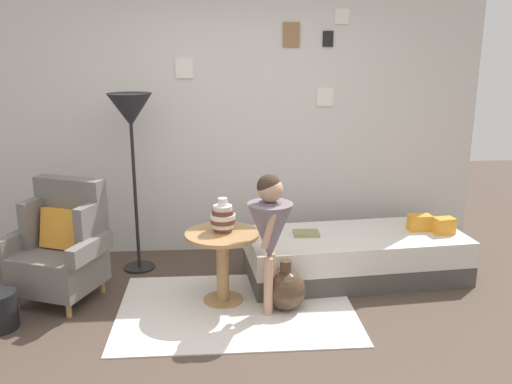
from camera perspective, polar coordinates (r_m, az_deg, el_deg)
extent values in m
plane|color=#4C3D33|center=(3.84, -1.21, -16.16)|extent=(12.00, 12.00, 0.00)
cube|color=silver|center=(5.28, -2.46, 7.51)|extent=(4.80, 0.10, 2.60)
cube|color=white|center=(5.31, 7.30, 9.92)|extent=(0.16, 0.02, 0.17)
cube|color=white|center=(5.30, 7.31, 9.92)|extent=(0.12, 0.01, 0.13)
cube|color=black|center=(5.29, 7.61, 15.76)|extent=(0.10, 0.02, 0.14)
cube|color=#B3B3AD|center=(5.28, 7.62, 15.76)|extent=(0.08, 0.01, 0.11)
cube|color=white|center=(5.32, 9.06, 17.87)|extent=(0.13, 0.02, 0.14)
cube|color=#999995|center=(5.32, 9.07, 17.87)|extent=(0.10, 0.01, 0.11)
cube|color=olive|center=(5.23, 3.75, 16.26)|extent=(0.16, 0.02, 0.22)
cube|color=#AFAFAB|center=(5.23, 3.76, 16.27)|extent=(0.12, 0.01, 0.18)
cube|color=white|center=(5.19, -7.58, 12.79)|extent=(0.16, 0.02, 0.17)
cube|color=gray|center=(5.19, -7.59, 12.79)|extent=(0.13, 0.01, 0.14)
cube|color=silver|center=(4.34, -2.10, -12.22)|extent=(1.84, 1.28, 0.01)
cylinder|color=tan|center=(4.72, -23.94, -10.47)|extent=(0.04, 0.04, 0.12)
cylinder|color=tan|center=(4.44, -19.19, -11.66)|extent=(0.04, 0.04, 0.12)
cylinder|color=tan|center=(5.03, -20.56, -8.55)|extent=(0.04, 0.04, 0.12)
cylinder|color=tan|center=(4.76, -15.95, -9.50)|extent=(0.04, 0.04, 0.12)
cube|color=slate|center=(4.65, -20.15, -7.65)|extent=(0.77, 0.75, 0.30)
cube|color=slate|center=(4.68, -18.91, -1.86)|extent=(0.61, 0.36, 0.55)
cube|color=slate|center=(4.77, -22.28, -2.93)|extent=(0.19, 0.32, 0.39)
cube|color=slate|center=(4.46, -17.13, -3.67)|extent=(0.19, 0.32, 0.39)
cube|color=slate|center=(4.76, -23.69, -4.64)|extent=(0.27, 0.50, 0.14)
cube|color=slate|center=(4.37, -17.12, -5.76)|extent=(0.27, 0.50, 0.14)
cube|color=orange|center=(4.62, -19.76, -3.67)|extent=(0.40, 0.29, 0.33)
cube|color=#4C4742|center=(4.95, 10.35, -7.78)|extent=(1.96, 0.97, 0.18)
cube|color=silver|center=(4.88, 10.46, -5.62)|extent=(1.96, 0.97, 0.22)
cube|color=orange|center=(5.04, 19.26, -3.38)|extent=(0.19, 0.15, 0.14)
cube|color=orange|center=(5.06, 16.90, -3.11)|extent=(0.20, 0.12, 0.14)
cylinder|color=tan|center=(4.47, -3.48, -11.32)|extent=(0.32, 0.32, 0.02)
cylinder|color=tan|center=(4.35, -3.54, -8.02)|extent=(0.10, 0.10, 0.54)
cylinder|color=tan|center=(4.25, -3.60, -4.49)|extent=(0.59, 0.59, 0.03)
cylinder|color=brown|center=(4.27, -3.50, -3.92)|extent=(0.15, 0.15, 0.04)
cylinder|color=white|center=(4.26, -3.51, -3.48)|extent=(0.17, 0.17, 0.04)
cylinder|color=brown|center=(4.25, -3.52, -3.03)|extent=(0.20, 0.20, 0.04)
cylinder|color=white|center=(4.24, -3.53, -2.58)|extent=(0.20, 0.20, 0.04)
cylinder|color=brown|center=(4.23, -3.53, -2.12)|extent=(0.17, 0.17, 0.04)
cylinder|color=white|center=(4.22, -3.54, -1.67)|extent=(0.15, 0.15, 0.04)
cylinder|color=white|center=(4.20, -3.55, -1.05)|extent=(0.07, 0.07, 0.06)
cylinder|color=black|center=(5.19, -12.21, -7.77)|extent=(0.28, 0.28, 0.02)
cylinder|color=black|center=(4.94, -12.70, 0.50)|extent=(0.03, 0.03, 1.52)
cone|color=#232328|center=(4.82, -13.17, 8.44)|extent=(0.39, 0.39, 0.29)
cylinder|color=tan|center=(4.15, 1.30, -10.03)|extent=(0.07, 0.07, 0.47)
cylinder|color=tan|center=(4.23, 1.59, -9.47)|extent=(0.07, 0.07, 0.47)
cone|color=slate|center=(4.03, 1.49, -4.25)|extent=(0.34, 0.34, 0.44)
cylinder|color=slate|center=(3.98, 1.50, -2.24)|extent=(0.17, 0.17, 0.17)
cylinder|color=tan|center=(3.89, 1.42, -3.96)|extent=(0.13, 0.09, 0.30)
cylinder|color=tan|center=(4.12, 2.11, -2.90)|extent=(0.13, 0.09, 0.30)
sphere|color=tan|center=(3.93, 1.52, 0.26)|extent=(0.19, 0.19, 0.19)
sphere|color=#38281E|center=(3.93, 1.38, 0.60)|extent=(0.18, 0.18, 0.18)
cube|color=#8E9057|center=(4.76, 5.31, -4.37)|extent=(0.22, 0.16, 0.03)
sphere|color=#473323|center=(4.28, 3.12, -10.30)|extent=(0.32, 0.32, 0.32)
cylinder|color=#473323|center=(4.20, 3.16, -7.83)|extent=(0.09, 0.09, 0.09)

